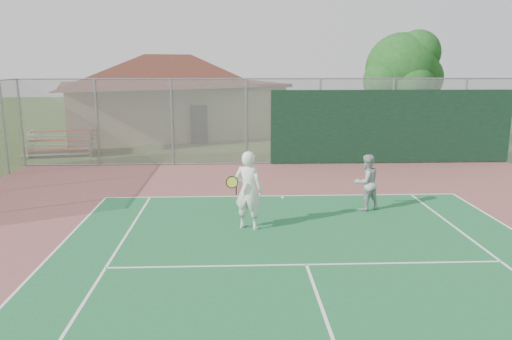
{
  "coord_description": "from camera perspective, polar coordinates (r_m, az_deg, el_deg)",
  "views": [
    {
      "loc": [
        -1.45,
        -3.23,
        4.1
      ],
      "look_at": [
        -0.9,
        9.92,
        1.28
      ],
      "focal_mm": 35.0,
      "sensor_mm": 36.0,
      "label": 1
    }
  ],
  "objects": [
    {
      "name": "back_fence",
      "position": [
        20.66,
        7.57,
        5.23
      ],
      "size": [
        20.08,
        0.11,
        3.53
      ],
      "color": "gray",
      "rests_on": "ground"
    },
    {
      "name": "clubhouse",
      "position": [
        29.77,
        -9.8,
        9.36
      ],
      "size": [
        14.53,
        11.75,
        5.44
      ],
      "rotation": [
        0.0,
        0.0,
        0.3
      ],
      "color": "tan",
      "rests_on": "ground"
    },
    {
      "name": "bleachers",
      "position": [
        24.4,
        -21.45,
        2.93
      ],
      "size": [
        3.13,
        2.16,
        1.07
      ],
      "rotation": [
        0.0,
        0.0,
        0.21
      ],
      "color": "#AC3127",
      "rests_on": "ground"
    },
    {
      "name": "tree",
      "position": [
        25.07,
        16.52,
        10.72
      ],
      "size": [
        4.04,
        3.83,
        5.64
      ],
      "color": "#342513",
      "rests_on": "ground"
    },
    {
      "name": "player_white_front",
      "position": [
        12.41,
        -0.89,
        -2.39
      ],
      "size": [
        0.99,
        0.72,
        1.98
      ],
      "rotation": [
        0.0,
        0.0,
        2.74
      ],
      "color": "white",
      "rests_on": "ground"
    },
    {
      "name": "player_grey_back",
      "position": [
        14.4,
        12.49,
        -1.46
      ],
      "size": [
        0.95,
        0.86,
        1.59
      ],
      "rotation": [
        0.0,
        0.0,
        3.55
      ],
      "color": "#A6A9AB",
      "rests_on": "ground"
    }
  ]
}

